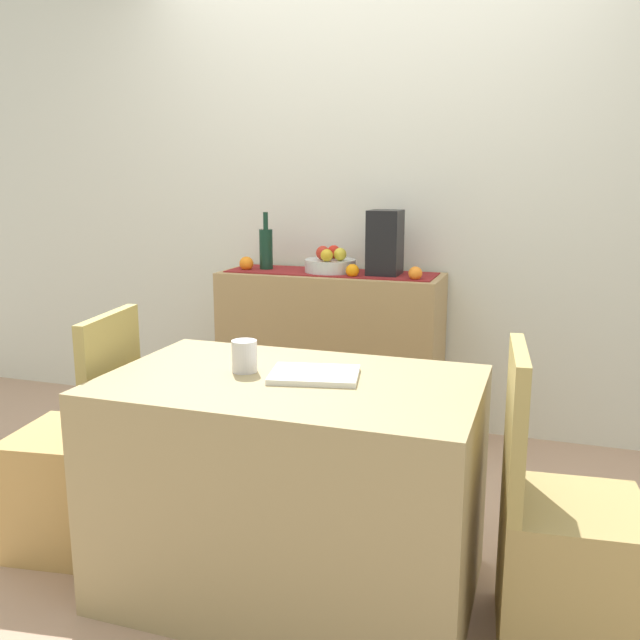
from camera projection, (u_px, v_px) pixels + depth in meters
name	position (u px, v px, depth m)	size (l,w,h in m)	color
ground_plane	(300.00, 512.00, 2.88)	(6.40, 6.40, 0.02)	tan
room_wall_rear	(374.00, 180.00, 3.70)	(6.40, 0.06, 2.70)	silver
sideboard_console	(331.00, 353.00, 3.69)	(1.17, 0.42, 0.87)	tan
table_runner	(331.00, 272.00, 3.60)	(1.10, 0.32, 0.01)	maroon
fruit_bowl	(330.00, 266.00, 3.60)	(0.27, 0.27, 0.07)	silver
apple_right	(323.00, 253.00, 3.57)	(0.07, 0.07, 0.07)	red
apple_front	(334.00, 252.00, 3.62)	(0.07, 0.07, 0.07)	red
apple_upper	(340.00, 254.00, 3.53)	(0.07, 0.07, 0.07)	gold
apple_rear	(327.00, 255.00, 3.49)	(0.06, 0.06, 0.06)	gold
wine_bottle	(266.00, 248.00, 3.69)	(0.07, 0.07, 0.31)	#143423
coffee_maker	(385.00, 243.00, 3.48)	(0.16, 0.18, 0.33)	black
orange_loose_mid	(352.00, 271.00, 3.44)	(0.07, 0.07, 0.07)	orange
orange_loose_end	(246.00, 263.00, 3.69)	(0.08, 0.08, 0.08)	orange
orange_loose_near_bowl	(415.00, 273.00, 3.35)	(0.07, 0.07, 0.07)	orange
dining_table	(292.00, 486.00, 2.27)	(1.19, 0.74, 0.74)	tan
open_book	(315.00, 375.00, 2.20)	(0.28, 0.21, 0.02)	white
coffee_cup	(244.00, 356.00, 2.26)	(0.08, 0.08, 0.11)	silver
chair_near_window	(77.00, 479.00, 2.56)	(0.45, 0.45, 0.90)	tan
chair_by_corner	(565.00, 560.00, 2.02)	(0.44, 0.44, 0.90)	tan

